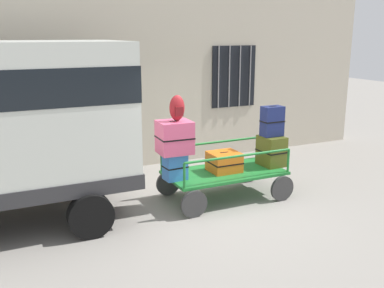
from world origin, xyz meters
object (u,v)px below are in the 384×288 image
at_px(suitcase_left_bottom, 175,166).
at_px(backpack, 177,108).
at_px(suitcase_center_middle, 272,121).
at_px(suitcase_midleft_bottom, 224,162).
at_px(suitcase_center_bottom, 271,151).
at_px(suitcase_left_middle, 175,137).
at_px(luggage_cart, 224,177).

height_order(suitcase_left_bottom, backpack, backpack).
xyz_separation_m(suitcase_left_bottom, suitcase_center_middle, (2.03, 0.01, 0.64)).
bearing_deg(suitcase_midleft_bottom, backpack, -176.36).
relative_size(suitcase_center_bottom, suitcase_center_middle, 1.01).
distance_m(suitcase_left_bottom, suitcase_center_middle, 2.13).
xyz_separation_m(suitcase_left_middle, suitcase_midleft_bottom, (1.02, 0.04, -0.58)).
distance_m(suitcase_left_bottom, suitcase_center_bottom, 2.04).
relative_size(suitcase_left_middle, suitcase_midleft_bottom, 1.06).
relative_size(suitcase_center_middle, backpack, 1.32).
bearing_deg(suitcase_center_middle, suitcase_left_bottom, -179.69).
distance_m(luggage_cart, suitcase_left_bottom, 1.07).
relative_size(luggage_cart, suitcase_left_bottom, 4.77).
relative_size(suitcase_left_bottom, suitcase_center_bottom, 0.82).
height_order(suitcase_left_middle, backpack, backpack).
height_order(suitcase_center_bottom, suitcase_center_middle, suitcase_center_middle).
relative_size(luggage_cart, suitcase_left_middle, 3.84).
bearing_deg(suitcase_left_middle, suitcase_center_middle, 0.12).
distance_m(luggage_cart, suitcase_midleft_bottom, 0.29).
bearing_deg(backpack, luggage_cart, 2.36).
relative_size(luggage_cart, backpack, 5.21).
distance_m(suitcase_left_middle, suitcase_center_bottom, 2.09).
bearing_deg(suitcase_center_bottom, suitcase_left_middle, 179.58).
bearing_deg(backpack, suitcase_left_bottom, 167.82).
bearing_deg(luggage_cart, suitcase_midleft_bottom, 90.00).
height_order(suitcase_midleft_bottom, suitcase_center_bottom, suitcase_center_bottom).
relative_size(luggage_cart, suitcase_midleft_bottom, 4.09).
distance_m(luggage_cart, backpack, 1.69).
height_order(suitcase_left_bottom, suitcase_center_bottom, suitcase_center_bottom).
height_order(suitcase_left_middle, suitcase_center_middle, suitcase_center_middle).
bearing_deg(suitcase_center_bottom, suitcase_center_middle, 90.00).
bearing_deg(suitcase_midleft_bottom, suitcase_left_bottom, -177.08).
distance_m(suitcase_left_bottom, suitcase_midleft_bottom, 1.02).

